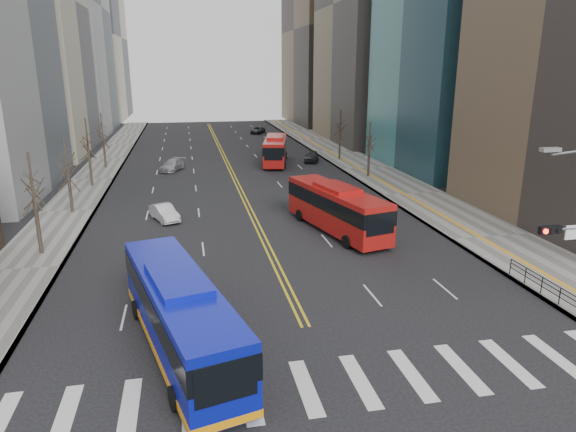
{
  "coord_description": "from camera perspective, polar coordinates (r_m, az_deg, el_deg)",
  "views": [
    {
      "loc": [
        -5.56,
        -18.02,
        12.84
      ],
      "look_at": [
        0.07,
        10.04,
        4.51
      ],
      "focal_mm": 32.0,
      "sensor_mm": 36.0,
      "label": 1
    }
  ],
  "objects": [
    {
      "name": "centerline",
      "position": [
        74.35,
        -6.92,
        6.17
      ],
      "size": [
        0.55,
        100.0,
        0.01
      ],
      "color": "gold",
      "rests_on": "ground"
    },
    {
      "name": "street_trees",
      "position": [
        53.2,
        -13.06,
        7.2
      ],
      "size": [
        35.2,
        47.2,
        7.6
      ],
      "color": "#32251E",
      "rests_on": "ground"
    },
    {
      "name": "blue_bus",
      "position": [
        24.56,
        -11.92,
        -10.37
      ],
      "size": [
        5.92,
        13.41,
        3.8
      ],
      "color": "#0A14A4",
      "rests_on": "ground"
    },
    {
      "name": "sidewalk_right",
      "position": [
        68.31,
        8.64,
        5.27
      ],
      "size": [
        7.0,
        130.0,
        0.15
      ],
      "primitive_type": "cube",
      "color": "slate",
      "rests_on": "ground"
    },
    {
      "name": "car_white",
      "position": [
        45.77,
        -13.59,
        0.36
      ],
      "size": [
        2.89,
        4.41,
        1.37
      ],
      "primitive_type": "imported",
      "rotation": [
        0.0,
        0.0,
        0.38
      ],
      "color": "silver",
      "rests_on": "ground"
    },
    {
      "name": "pedestrian_railing",
      "position": [
        33.4,
        26.39,
        -6.64
      ],
      "size": [
        0.06,
        6.06,
        1.02
      ],
      "color": "black",
      "rests_on": "sidewalk_right"
    },
    {
      "name": "car_silver",
      "position": [
        67.93,
        -12.68,
        5.54
      ],
      "size": [
        3.73,
        5.27,
        1.42
      ],
      "primitive_type": "imported",
      "rotation": [
        0.0,
        0.0,
        -0.4
      ],
      "color": "#939397",
      "rests_on": "ground"
    },
    {
      "name": "car_dark_mid",
      "position": [
        72.59,
        2.65,
        6.64
      ],
      "size": [
        3.12,
        4.86,
        1.54
      ],
      "primitive_type": "imported",
      "rotation": [
        0.0,
        0.0,
        -0.31
      ],
      "color": "black",
      "rests_on": "ground"
    },
    {
      "name": "ground",
      "position": [
        22.81,
        5.04,
        -18.09
      ],
      "size": [
        220.0,
        220.0,
        0.0
      ],
      "primitive_type": "plane",
      "color": "black"
    },
    {
      "name": "red_bus_near",
      "position": [
        41.31,
        5.42,
        1.11
      ],
      "size": [
        5.62,
        12.41,
        3.81
      ],
      "color": "#AC1512",
      "rests_on": "ground"
    },
    {
      "name": "crosswalk",
      "position": [
        22.81,
        5.04,
        -18.08
      ],
      "size": [
        26.7,
        4.0,
        0.01
      ],
      "color": "silver",
      "rests_on": "ground"
    },
    {
      "name": "red_bus_far",
      "position": [
        71.12,
        -1.4,
        7.53
      ],
      "size": [
        5.3,
        12.29,
        3.78
      ],
      "color": "#AC1512",
      "rests_on": "ground"
    },
    {
      "name": "car_dark_far",
      "position": [
        104.53,
        -3.38,
        9.5
      ],
      "size": [
        3.78,
        5.17,
        1.3
      ],
      "primitive_type": "imported",
      "rotation": [
        0.0,
        0.0,
        -0.39
      ],
      "color": "black",
      "rests_on": "ground"
    },
    {
      "name": "sidewalk_left",
      "position": [
        65.23,
        -20.81,
        3.88
      ],
      "size": [
        5.0,
        130.0,
        0.15
      ],
      "primitive_type": "cube",
      "color": "slate",
      "rests_on": "ground"
    }
  ]
}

